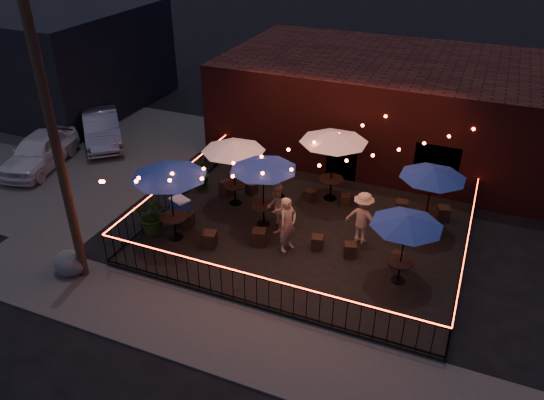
% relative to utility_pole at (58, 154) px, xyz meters
% --- Properties ---
extents(ground, '(110.00, 110.00, 0.00)m').
position_rel_utility_pole_xyz_m(ground, '(5.40, 2.60, -4.00)').
color(ground, black).
rests_on(ground, ground).
extents(patio, '(10.00, 8.00, 0.15)m').
position_rel_utility_pole_xyz_m(patio, '(5.40, 4.60, -3.92)').
color(patio, black).
rests_on(patio, ground).
extents(sidewalk, '(18.00, 2.50, 0.05)m').
position_rel_utility_pole_xyz_m(sidewalk, '(5.40, -0.65, -3.98)').
color(sidewalk, '#3E3C39').
rests_on(sidewalk, ground).
extents(parking_lot, '(11.00, 12.00, 0.02)m').
position_rel_utility_pole_xyz_m(parking_lot, '(-6.60, 6.60, -3.99)').
color(parking_lot, '#3E3C39').
rests_on(parking_lot, ground).
extents(brick_building, '(14.00, 8.00, 4.00)m').
position_rel_utility_pole_xyz_m(brick_building, '(6.40, 12.59, -2.00)').
color(brick_building, black).
rests_on(brick_building, ground).
extents(background_building, '(12.00, 9.00, 5.00)m').
position_rel_utility_pole_xyz_m(background_building, '(-12.60, 11.60, -1.50)').
color(background_building, black).
rests_on(background_building, ground).
extents(utility_pole, '(0.26, 0.26, 8.00)m').
position_rel_utility_pole_xyz_m(utility_pole, '(0.00, 0.00, 0.00)').
color(utility_pole, '#372716').
rests_on(utility_pole, ground).
extents(fence_front, '(10.00, 0.04, 1.04)m').
position_rel_utility_pole_xyz_m(fence_front, '(5.40, 0.60, -3.34)').
color(fence_front, black).
rests_on(fence_front, patio).
extents(fence_left, '(0.04, 8.00, 1.04)m').
position_rel_utility_pole_xyz_m(fence_left, '(0.40, 4.60, -3.34)').
color(fence_left, black).
rests_on(fence_left, patio).
extents(fence_right, '(0.04, 8.00, 1.04)m').
position_rel_utility_pole_xyz_m(fence_right, '(10.40, 4.60, -3.34)').
color(fence_right, black).
rests_on(fence_right, patio).
extents(festoon_lights, '(10.02, 8.72, 1.32)m').
position_rel_utility_pole_xyz_m(festoon_lights, '(4.39, 4.30, -1.48)').
color(festoon_lights, '#FF4E24').
rests_on(festoon_lights, ground).
extents(cafe_table_0, '(2.42, 2.42, 2.64)m').
position_rel_utility_pole_xyz_m(cafe_table_0, '(1.60, 2.58, -1.44)').
color(cafe_table_0, black).
rests_on(cafe_table_0, patio).
extents(cafe_table_1, '(2.81, 2.81, 2.45)m').
position_rel_utility_pole_xyz_m(cafe_table_1, '(2.43, 5.32, -1.61)').
color(cafe_table_1, black).
rests_on(cafe_table_1, patio).
extents(cafe_table_2, '(2.37, 2.37, 2.45)m').
position_rel_utility_pole_xyz_m(cafe_table_2, '(3.93, 4.44, -1.61)').
color(cafe_table_2, black).
rests_on(cafe_table_2, patio).
extents(cafe_table_3, '(3.17, 3.17, 2.67)m').
position_rel_utility_pole_xyz_m(cafe_table_3, '(5.50, 6.98, -1.41)').
color(cafe_table_3, black).
rests_on(cafe_table_3, patio).
extents(cafe_table_4, '(2.65, 2.65, 2.24)m').
position_rel_utility_pole_xyz_m(cafe_table_4, '(8.75, 3.18, -1.80)').
color(cafe_table_4, black).
rests_on(cafe_table_4, patio).
extents(cafe_table_5, '(2.74, 2.74, 2.34)m').
position_rel_utility_pole_xyz_m(cafe_table_5, '(9.02, 6.17, -1.71)').
color(cafe_table_5, black).
rests_on(cafe_table_5, patio).
extents(bistro_chair_0, '(0.49, 0.49, 0.49)m').
position_rel_utility_pole_xyz_m(bistro_chair_0, '(1.61, 3.33, -3.60)').
color(bistro_chair_0, black).
rests_on(bistro_chair_0, patio).
extents(bistro_chair_1, '(0.51, 0.51, 0.50)m').
position_rel_utility_pole_xyz_m(bistro_chair_1, '(2.86, 2.60, -3.60)').
color(bistro_chair_1, black).
rests_on(bistro_chair_1, patio).
extents(bistro_chair_2, '(0.54, 0.54, 0.50)m').
position_rel_utility_pole_xyz_m(bistro_chair_2, '(1.82, 5.83, -3.60)').
color(bistro_chair_2, black).
rests_on(bistro_chair_2, patio).
extents(bistro_chair_3, '(0.46, 0.46, 0.41)m').
position_rel_utility_pole_xyz_m(bistro_chair_3, '(2.66, 6.25, -3.64)').
color(bistro_chair_3, black).
rests_on(bistro_chair_3, patio).
extents(bistro_chair_4, '(0.54, 0.54, 0.51)m').
position_rel_utility_pole_xyz_m(bistro_chair_4, '(4.26, 3.33, -3.60)').
color(bistro_chair_4, black).
rests_on(bistro_chair_4, patio).
extents(bistro_chair_5, '(0.43, 0.43, 0.43)m').
position_rel_utility_pole_xyz_m(bistro_chair_5, '(6.06, 3.82, -3.63)').
color(bistro_chair_5, black).
rests_on(bistro_chair_5, patio).
extents(bistro_chair_6, '(0.46, 0.46, 0.41)m').
position_rel_utility_pole_xyz_m(bistro_chair_6, '(4.86, 6.56, -3.65)').
color(bistro_chair_6, black).
rests_on(bistro_chair_6, patio).
extents(bistro_chair_7, '(0.42, 0.42, 0.40)m').
position_rel_utility_pole_xyz_m(bistro_chair_7, '(6.13, 6.76, -3.65)').
color(bistro_chair_7, black).
rests_on(bistro_chair_7, patio).
extents(bistro_chair_8, '(0.46, 0.46, 0.44)m').
position_rel_utility_pole_xyz_m(bistro_chair_8, '(7.12, 3.83, -3.63)').
color(bistro_chair_8, black).
rests_on(bistro_chair_8, patio).
extents(bistro_chair_9, '(0.46, 0.46, 0.43)m').
position_rel_utility_pole_xyz_m(bistro_chair_9, '(8.57, 3.91, -3.64)').
color(bistro_chair_9, black).
rests_on(bistro_chair_9, patio).
extents(bistro_chair_10, '(0.43, 0.43, 0.48)m').
position_rel_utility_pole_xyz_m(bistro_chair_10, '(8.10, 6.97, -3.61)').
color(bistro_chair_10, black).
rests_on(bistro_chair_10, patio).
extents(bistro_chair_11, '(0.51, 0.51, 0.48)m').
position_rel_utility_pole_xyz_m(bistro_chair_11, '(9.51, 7.11, -3.61)').
color(bistro_chair_11, black).
rests_on(bistro_chair_11, patio).
extents(patron_a, '(0.66, 0.79, 1.84)m').
position_rel_utility_pole_xyz_m(patron_a, '(5.20, 3.41, -2.93)').
color(patron_a, tan).
rests_on(patron_a, patio).
extents(patron_b, '(0.84, 0.98, 1.76)m').
position_rel_utility_pole_xyz_m(patron_b, '(4.46, 4.26, -2.97)').
color(patron_b, tan).
rests_on(patron_b, patio).
extents(patron_c, '(1.24, 0.83, 1.79)m').
position_rel_utility_pole_xyz_m(patron_c, '(7.23, 4.70, -2.96)').
color(patron_c, tan).
rests_on(patron_c, patio).
extents(potted_shrub_a, '(1.39, 1.26, 1.33)m').
position_rel_utility_pole_xyz_m(potted_shrub_a, '(0.80, 2.60, -3.18)').
color(potted_shrub_a, '#0F3610').
rests_on(potted_shrub_a, patio).
extents(potted_shrub_b, '(0.85, 0.78, 1.25)m').
position_rel_utility_pole_xyz_m(potted_shrub_b, '(0.80, 5.86, -3.23)').
color(potted_shrub_b, '#163B13').
rests_on(potted_shrub_b, patio).
extents(potted_shrub_c, '(0.98, 0.98, 1.41)m').
position_rel_utility_pole_xyz_m(potted_shrub_c, '(2.10, 6.82, -3.15)').
color(potted_shrub_c, '#173E12').
rests_on(potted_shrub_c, patio).
extents(cooler, '(0.77, 0.68, 0.85)m').
position_rel_utility_pole_xyz_m(cooler, '(1.22, 3.56, -3.42)').
color(cooler, '#1741A7').
rests_on(cooler, patio).
extents(boulder, '(1.18, 1.10, 0.75)m').
position_rel_utility_pole_xyz_m(boulder, '(-0.42, -0.08, -3.63)').
color(boulder, '#4A4944').
rests_on(boulder, ground).
extents(car_white, '(2.58, 4.45, 1.43)m').
position_rel_utility_pole_xyz_m(car_white, '(-6.44, 5.11, -3.29)').
color(car_white, silver).
rests_on(car_white, ground).
extents(car_silver, '(3.99, 4.23, 1.42)m').
position_rel_utility_pole_xyz_m(car_silver, '(-5.62, 8.09, -3.29)').
color(car_silver, gray).
rests_on(car_silver, ground).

